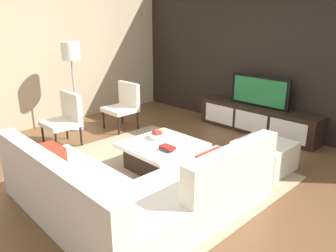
{
  "coord_description": "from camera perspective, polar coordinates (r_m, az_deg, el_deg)",
  "views": [
    {
      "loc": [
        2.94,
        -2.75,
        2.02
      ],
      "look_at": [
        -0.26,
        0.37,
        0.53
      ],
      "focal_mm": 34.66,
      "sensor_mm": 36.0,
      "label": 1
    }
  ],
  "objects": [
    {
      "name": "ground_plane",
      "position": [
        4.5,
        -1.04,
        -8.23
      ],
      "size": [
        14.0,
        14.0,
        0.0
      ],
      "primitive_type": "plane",
      "color": "brown"
    },
    {
      "name": "feature_wall_back",
      "position": [
        6.22,
        17.74,
        11.85
      ],
      "size": [
        6.4,
        0.12,
        2.8
      ],
      "primitive_type": "cube",
      "color": "black",
      "rests_on": "ground"
    },
    {
      "name": "side_wall_left",
      "position": [
        6.84,
        -18.92,
        12.25
      ],
      "size": [
        0.12,
        5.2,
        2.8
      ],
      "primitive_type": "cube",
      "color": "#C6B28E",
      "rests_on": "ground"
    },
    {
      "name": "area_rug",
      "position": [
        4.57,
        -1.91,
        -7.76
      ],
      "size": [
        3.1,
        2.57,
        0.01
      ],
      "primitive_type": "cube",
      "color": "tan",
      "rests_on": "ground"
    },
    {
      "name": "media_console",
      "position": [
        6.18,
        15.36,
        1.11
      ],
      "size": [
        2.29,
        0.45,
        0.5
      ],
      "color": "black",
      "rests_on": "ground"
    },
    {
      "name": "television",
      "position": [
        6.05,
        15.78,
        5.88
      ],
      "size": [
        1.14,
        0.06,
        0.55
      ],
      "color": "black",
      "rests_on": "media_console"
    },
    {
      "name": "sectional_couch",
      "position": [
        3.53,
        -6.32,
        -11.31
      ],
      "size": [
        2.28,
        2.26,
        0.79
      ],
      "color": "silver",
      "rests_on": "ground"
    },
    {
      "name": "coffee_table",
      "position": [
        4.55,
        -1.0,
        -5.16
      ],
      "size": [
        0.96,
        0.98,
        0.38
      ],
      "color": "black",
      "rests_on": "ground"
    },
    {
      "name": "accent_chair_near",
      "position": [
        5.6,
        -17.61,
        1.68
      ],
      "size": [
        0.57,
        0.51,
        0.87
      ],
      "rotation": [
        0.0,
        0.0,
        -0.05
      ],
      "color": "black",
      "rests_on": "ground"
    },
    {
      "name": "floor_lamp",
      "position": [
        6.18,
        -16.71,
        11.64
      ],
      "size": [
        0.33,
        0.33,
        1.63
      ],
      "color": "#A5A5AA",
      "rests_on": "ground"
    },
    {
      "name": "ottoman",
      "position": [
        4.73,
        16.54,
        -5.0
      ],
      "size": [
        0.7,
        0.7,
        0.4
      ],
      "primitive_type": "cube",
      "color": "silver",
      "rests_on": "ground"
    },
    {
      "name": "fruit_bowl",
      "position": [
        4.65,
        -1.7,
        -1.56
      ],
      "size": [
        0.28,
        0.28,
        0.14
      ],
      "color": "silver",
      "rests_on": "coffee_table"
    },
    {
      "name": "accent_chair_far",
      "position": [
        6.23,
        -7.74,
        4.01
      ],
      "size": [
        0.56,
        0.52,
        0.87
      ],
      "rotation": [
        0.0,
        0.0,
        -0.17
      ],
      "color": "black",
      "rests_on": "ground"
    },
    {
      "name": "book_stack",
      "position": [
        4.24,
        -0.14,
        -3.89
      ],
      "size": [
        0.2,
        0.15,
        0.06
      ],
      "color": "#2D516B",
      "rests_on": "coffee_table"
    }
  ]
}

